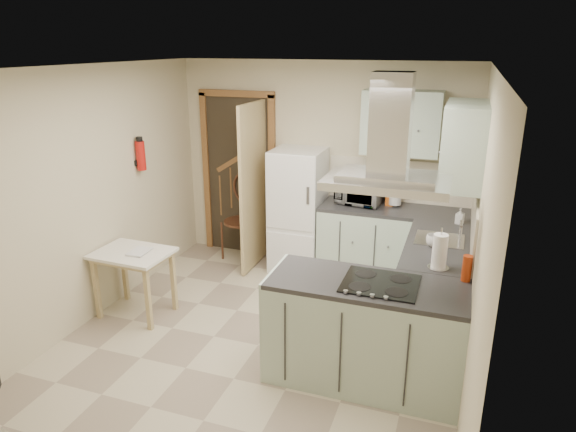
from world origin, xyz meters
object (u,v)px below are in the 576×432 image
at_px(bentwood_chair, 241,222).
at_px(fridge, 298,211).
at_px(microwave, 360,192).
at_px(peninsula, 365,332).
at_px(drop_leaf_table, 135,283).
at_px(extractor_hood, 387,182).

bearing_deg(bentwood_chair, fridge, 18.10).
bearing_deg(microwave, peninsula, -69.10).
distance_m(bentwood_chair, microwave, 1.60).
height_order(peninsula, drop_leaf_table, peninsula).
xyz_separation_m(fridge, extractor_hood, (1.32, -1.98, 0.97)).
bearing_deg(extractor_hood, peninsula, 180.00).
height_order(fridge, peninsula, fridge).
distance_m(extractor_hood, drop_leaf_table, 2.90).
height_order(fridge, microwave, fridge).
relative_size(peninsula, extractor_hood, 1.72).
relative_size(fridge, bentwood_chair, 1.48).
relative_size(extractor_hood, drop_leaf_table, 1.21).
xyz_separation_m(bentwood_chair, microwave, (1.51, 0.02, 0.54)).
relative_size(drop_leaf_table, bentwood_chair, 0.73).
xyz_separation_m(fridge, bentwood_chair, (-0.77, 0.03, -0.24)).
bearing_deg(fridge, extractor_hood, -56.21).
relative_size(bentwood_chair, microwave, 1.97).
distance_m(fridge, drop_leaf_table, 2.09).
distance_m(fridge, peninsula, 2.35).
xyz_separation_m(peninsula, bentwood_chair, (-2.00, 2.01, 0.06)).
xyz_separation_m(peninsula, extractor_hood, (0.10, 0.00, 1.27)).
bearing_deg(extractor_hood, fridge, 123.79).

